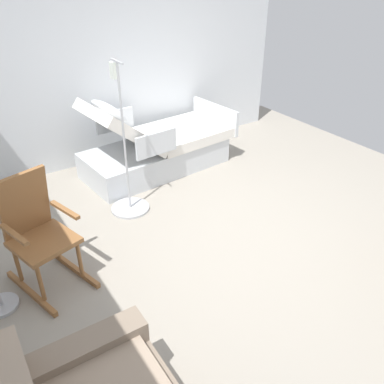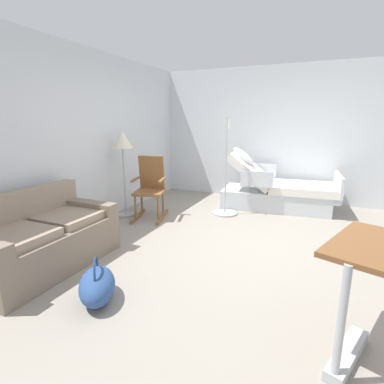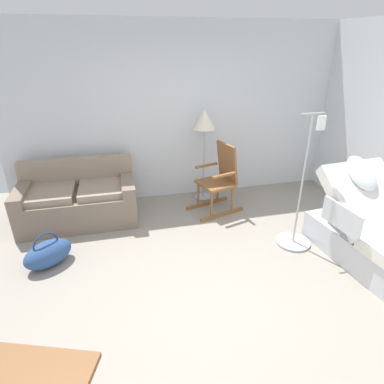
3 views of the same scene
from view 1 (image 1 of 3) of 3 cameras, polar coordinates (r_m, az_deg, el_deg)
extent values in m
plane|color=gray|center=(4.18, 6.00, -6.86)|extent=(6.39, 6.39, 0.00)
cube|color=silver|center=(5.71, -10.45, 18.06)|extent=(0.10, 5.14, 2.70)
cube|color=silver|center=(5.50, -5.23, 4.97)|extent=(1.06, 2.01, 0.35)
cube|color=white|center=(5.65, -1.33, 8.51)|extent=(1.02, 1.24, 0.14)
cube|color=white|center=(5.06, -10.04, 8.98)|extent=(0.99, 0.91, 0.69)
ellipsoid|color=white|center=(4.91, -11.84, 11.33)|extent=(0.38, 0.49, 0.41)
cube|color=silver|center=(4.77, -5.13, 6.90)|extent=(0.09, 0.56, 0.28)
cube|color=silver|center=(5.59, -11.03, 10.02)|extent=(0.09, 0.56, 0.28)
cube|color=silver|center=(5.96, 3.31, 10.81)|extent=(0.95, 0.14, 0.36)
cylinder|color=black|center=(4.93, -10.52, -0.30)|extent=(0.10, 0.10, 0.10)
cylinder|color=black|center=(5.50, -14.20, 2.71)|extent=(0.10, 0.10, 0.10)
cylinder|color=black|center=(5.73, 3.51, 4.77)|extent=(0.10, 0.10, 0.10)
cylinder|color=black|center=(6.24, -0.92, 7.01)|extent=(0.10, 0.10, 0.10)
cube|color=#7D6C5C|center=(2.78, -15.39, -24.28)|extent=(0.18, 0.85, 0.60)
cube|color=brown|center=(3.81, -22.06, -13.25)|extent=(0.74, 0.26, 0.05)
cube|color=brown|center=(3.95, -16.66, -10.33)|extent=(0.74, 0.26, 0.05)
cylinder|color=brown|center=(3.68, -15.83, -9.14)|extent=(0.04, 0.04, 0.40)
cylinder|color=brown|center=(3.55, -20.93, -11.91)|extent=(0.04, 0.04, 0.40)
cylinder|color=brown|center=(3.94, -18.95, -6.76)|extent=(0.04, 0.04, 0.40)
cylinder|color=brown|center=(3.82, -23.79, -9.21)|extent=(0.04, 0.04, 0.40)
cube|color=brown|center=(3.62, -20.43, -6.74)|extent=(0.58, 0.59, 0.04)
cube|color=brown|center=(3.62, -22.91, -1.59)|extent=(0.24, 0.45, 0.60)
cube|color=brown|center=(3.57, -17.79, -2.45)|extent=(0.38, 0.15, 0.03)
cube|color=brown|center=(3.41, -24.17, -5.56)|extent=(0.38, 0.15, 0.03)
cylinder|color=#B2B5BA|center=(3.81, -25.61, -14.43)|extent=(0.28, 0.28, 0.03)
cylinder|color=#B2B5BA|center=(4.69, -8.82, -2.29)|extent=(0.44, 0.44, 0.03)
cylinder|color=#B2B5BA|center=(4.31, -9.69, 7.17)|extent=(0.02, 0.02, 1.65)
cube|color=#B2B5BA|center=(4.06, -10.73, 17.93)|extent=(0.28, 0.02, 0.02)
cube|color=white|center=(4.19, -11.27, 16.72)|extent=(0.09, 0.04, 0.16)
camera|label=2|loc=(3.42, 73.29, -7.84)|focal=28.02mm
camera|label=3|loc=(4.88, 41.84, 21.87)|focal=29.92mm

